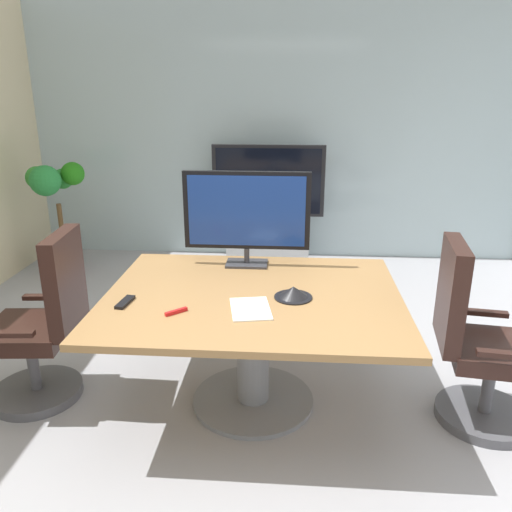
% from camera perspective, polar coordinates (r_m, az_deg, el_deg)
% --- Properties ---
extents(ground_plane, '(7.41, 7.41, 0.00)m').
position_cam_1_polar(ground_plane, '(3.20, 0.05, -17.93)').
color(ground_plane, '#99999E').
extents(wall_back_glass_partition, '(5.55, 0.10, 2.80)m').
position_cam_1_polar(wall_back_glass_partition, '(5.79, 2.42, 13.66)').
color(wall_back_glass_partition, '#9EB2B7').
rests_on(wall_back_glass_partition, ground).
extents(conference_table, '(1.73, 1.37, 0.74)m').
position_cam_1_polar(conference_table, '(3.06, -0.35, -7.39)').
color(conference_table, olive).
rests_on(conference_table, ground).
extents(office_chair_left, '(0.61, 0.59, 1.09)m').
position_cam_1_polar(office_chair_left, '(3.43, -22.74, -7.90)').
color(office_chair_left, '#4C4C51').
rests_on(office_chair_left, ground).
extents(office_chair_right, '(0.62, 0.60, 1.09)m').
position_cam_1_polar(office_chair_right, '(3.23, 23.48, -9.66)').
color(office_chair_right, '#4C4C51').
rests_on(office_chair_right, ground).
extents(tv_monitor, '(0.84, 0.18, 0.64)m').
position_cam_1_polar(tv_monitor, '(3.37, -1.05, 4.83)').
color(tv_monitor, '#333338').
rests_on(tv_monitor, conference_table).
extents(wall_display_unit, '(1.20, 0.36, 1.31)m').
position_cam_1_polar(wall_display_unit, '(5.61, 1.37, 3.57)').
color(wall_display_unit, '#B7BABC').
rests_on(wall_display_unit, ground).
extents(potted_plant, '(0.60, 0.62, 1.16)m').
position_cam_1_polar(potted_plant, '(5.62, -21.44, 5.04)').
color(potted_plant, brown).
rests_on(potted_plant, ground).
extents(conference_phone, '(0.22, 0.22, 0.07)m').
position_cam_1_polar(conference_phone, '(2.93, 4.21, -4.14)').
color(conference_phone, black).
rests_on(conference_phone, conference_table).
extents(remote_control, '(0.07, 0.17, 0.02)m').
position_cam_1_polar(remote_control, '(2.95, -14.50, -5.04)').
color(remote_control, black).
rests_on(remote_control, conference_table).
extents(whiteboard_marker, '(0.11, 0.10, 0.02)m').
position_cam_1_polar(whiteboard_marker, '(2.77, -8.95, -6.19)').
color(whiteboard_marker, red).
rests_on(whiteboard_marker, conference_table).
extents(paper_notepad, '(0.26, 0.33, 0.01)m').
position_cam_1_polar(paper_notepad, '(2.79, -0.62, -5.95)').
color(paper_notepad, white).
rests_on(paper_notepad, conference_table).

